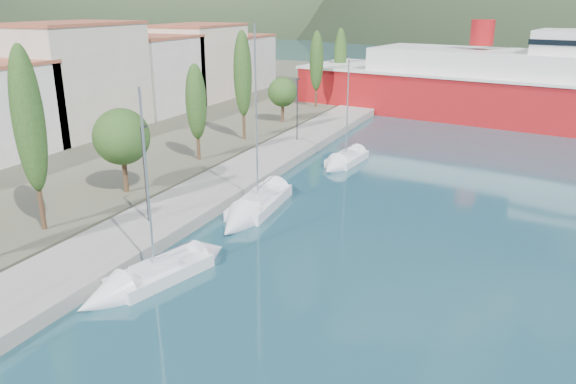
% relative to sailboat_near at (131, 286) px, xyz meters
% --- Properties ---
extents(ground, '(1400.00, 1400.00, 0.00)m').
position_rel_sailboat_near_xyz_m(ground, '(5.07, 114.21, -0.30)').
color(ground, '#1F4854').
extents(quay, '(5.00, 88.00, 0.80)m').
position_rel_sailboat_near_xyz_m(quay, '(-3.93, 20.21, 0.10)').
color(quay, gray).
rests_on(quay, ground).
extents(land_strip, '(70.00, 148.00, 0.70)m').
position_rel_sailboat_near_xyz_m(land_strip, '(-41.93, 30.21, 0.05)').
color(land_strip, '#565644').
rests_on(land_strip, ground).
extents(town_buildings, '(9.20, 69.20, 11.30)m').
position_rel_sailboat_near_xyz_m(town_buildings, '(-26.93, 31.11, 5.27)').
color(town_buildings, beige).
rests_on(town_buildings, land_strip).
extents(tree_row, '(4.04, 62.95, 11.13)m').
position_rel_sailboat_near_xyz_m(tree_row, '(-9.14, 24.30, 5.51)').
color(tree_row, '#47301E').
rests_on(tree_row, land_strip).
extents(lamp_posts, '(0.15, 45.09, 6.06)m').
position_rel_sailboat_near_xyz_m(lamp_posts, '(-3.93, 7.91, 3.78)').
color(lamp_posts, '#2D2D33').
rests_on(lamp_posts, quay).
extents(sailboat_near, '(4.26, 8.04, 11.08)m').
position_rel_sailboat_near_xyz_m(sailboat_near, '(0.00, 0.00, 0.00)').
color(sailboat_near, silver).
rests_on(sailboat_near, ground).
extents(sailboat_mid, '(3.29, 9.66, 13.65)m').
position_rel_sailboat_near_xyz_m(sailboat_mid, '(0.65, 11.41, 0.03)').
color(sailboat_mid, silver).
rests_on(sailboat_mid, ground).
extents(sailboat_far, '(2.87, 7.16, 10.27)m').
position_rel_sailboat_near_xyz_m(sailboat_far, '(2.26, 25.80, -0.01)').
color(sailboat_far, silver).
rests_on(sailboat_far, ground).
extents(ferry, '(64.38, 23.65, 12.52)m').
position_rel_sailboat_near_xyz_m(ferry, '(19.23, 53.45, 3.51)').
color(ferry, '#A31216').
rests_on(ferry, ground).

